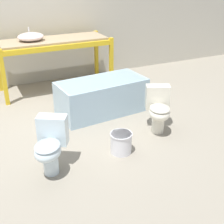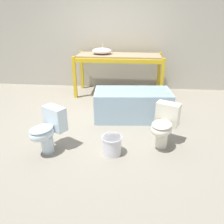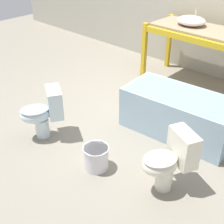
{
  "view_description": "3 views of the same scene",
  "coord_description": "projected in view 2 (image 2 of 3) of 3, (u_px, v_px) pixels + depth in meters",
  "views": [
    {
      "loc": [
        -1.19,
        -4.37,
        2.26
      ],
      "look_at": [
        0.44,
        -0.95,
        0.45
      ],
      "focal_mm": 50.0,
      "sensor_mm": 36.0,
      "label": 1
    },
    {
      "loc": [
        0.69,
        -3.94,
        1.89
      ],
      "look_at": [
        0.39,
        -0.84,
        0.48
      ],
      "focal_mm": 35.0,
      "sensor_mm": 36.0,
      "label": 2
    },
    {
      "loc": [
        2.42,
        -3.13,
        2.41
      ],
      "look_at": [
        0.33,
        -0.9,
        0.54
      ],
      "focal_mm": 50.0,
      "sensor_mm": 36.0,
      "label": 3
    }
  ],
  "objects": [
    {
      "name": "shelving_rack",
      "position": [
        119.0,
        60.0,
        5.27
      ],
      "size": [
        2.11,
        0.82,
        0.99
      ],
      "color": "gold",
      "rests_on": "ground_plane"
    },
    {
      "name": "bucket_white",
      "position": [
        112.0,
        145.0,
        3.17
      ],
      "size": [
        0.29,
        0.29,
        0.28
      ],
      "color": "silver",
      "rests_on": "ground_plane"
    },
    {
      "name": "ground_plane",
      "position": [
        97.0,
        116.0,
        4.41
      ],
      "size": [
        12.0,
        12.0,
        0.0
      ],
      "primitive_type": "plane",
      "color": "gray"
    },
    {
      "name": "bathtub_main",
      "position": [
        132.0,
        103.0,
        4.19
      ],
      "size": [
        1.49,
        0.81,
        0.56
      ],
      "rotation": [
        0.0,
        0.0,
        0.09
      ],
      "color": "#99B7CC",
      "rests_on": "ground_plane"
    },
    {
      "name": "sink_basin",
      "position": [
        102.0,
        51.0,
        5.23
      ],
      "size": [
        0.47,
        0.41,
        0.23
      ],
      "color": "silver",
      "rests_on": "shelving_rack"
    },
    {
      "name": "warehouse_wall_rear",
      "position": [
        108.0,
        26.0,
        5.52
      ],
      "size": [
        10.8,
        0.08,
        3.2
      ],
      "color": "#B2AD9E",
      "rests_on": "ground_plane"
    },
    {
      "name": "toilet_near",
      "position": [
        48.0,
        129.0,
        3.15
      ],
      "size": [
        0.55,
        0.62,
        0.66
      ],
      "rotation": [
        0.0,
        0.0,
        -0.54
      ],
      "color": "silver",
      "rests_on": "ground_plane"
    },
    {
      "name": "toilet_far",
      "position": [
        164.0,
        124.0,
        3.28
      ],
      "size": [
        0.52,
        0.62,
        0.66
      ],
      "rotation": [
        0.0,
        0.0,
        -0.44
      ],
      "color": "silver",
      "rests_on": "ground_plane"
    }
  ]
}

